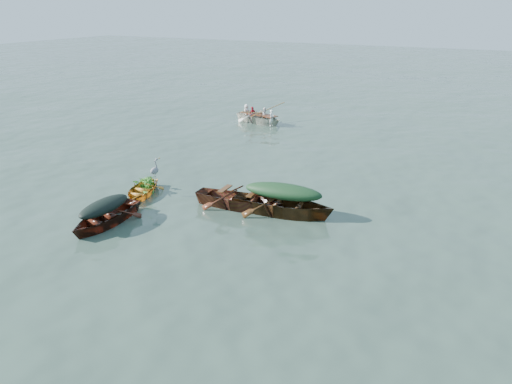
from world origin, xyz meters
TOP-DOWN VIEW (x-y plane):
  - ground at (0.00, 0.00)m, footprint 140.00×140.00m
  - yellow_dinghy at (-3.22, 0.20)m, footprint 2.09×3.10m
  - dark_covered_boat at (-2.57, -2.33)m, footprint 1.49×3.77m
  - green_tarp_boat at (2.11, 0.99)m, footprint 4.93×2.01m
  - open_wooden_boat at (0.54, 0.81)m, footprint 4.48×1.61m
  - rowed_boat at (-4.70, 12.48)m, footprint 4.54×2.33m
  - dark_tarp_cover at (-2.57, -2.33)m, footprint 0.82×2.07m
  - green_tarp_cover at (2.11, 0.99)m, footprint 2.71×1.11m
  - thwart_benches at (0.54, 0.81)m, footprint 2.25×0.94m
  - heron at (-2.72, 0.42)m, footprint 0.39×0.47m
  - dinghy_weeds at (-3.37, 0.72)m, footprint 0.95×1.08m
  - rowers at (-4.70, 12.48)m, footprint 3.24×1.88m
  - oars at (-4.70, 12.48)m, footprint 1.22×2.67m

SIDE VIEW (x-z plane):
  - ground at x=0.00m, z-range 0.00..0.00m
  - yellow_dinghy at x=-3.22m, z-range -0.37..0.37m
  - dark_covered_boat at x=-2.57m, z-range -0.47..0.47m
  - green_tarp_boat at x=2.11m, z-range -0.57..0.57m
  - open_wooden_boat at x=0.54m, z-range -0.52..0.52m
  - rowed_boat at x=-4.70m, z-range -0.52..0.52m
  - thwart_benches at x=0.54m, z-range 0.52..0.56m
  - oars at x=-4.70m, z-range 0.52..0.58m
  - dark_tarp_cover at x=-2.57m, z-range 0.47..0.87m
  - dinghy_weeds at x=-3.37m, z-range 0.37..0.97m
  - green_tarp_cover at x=2.11m, z-range 0.57..1.09m
  - heron at x=-2.72m, z-range 0.37..1.29m
  - rowers at x=-4.70m, z-range 0.52..1.28m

